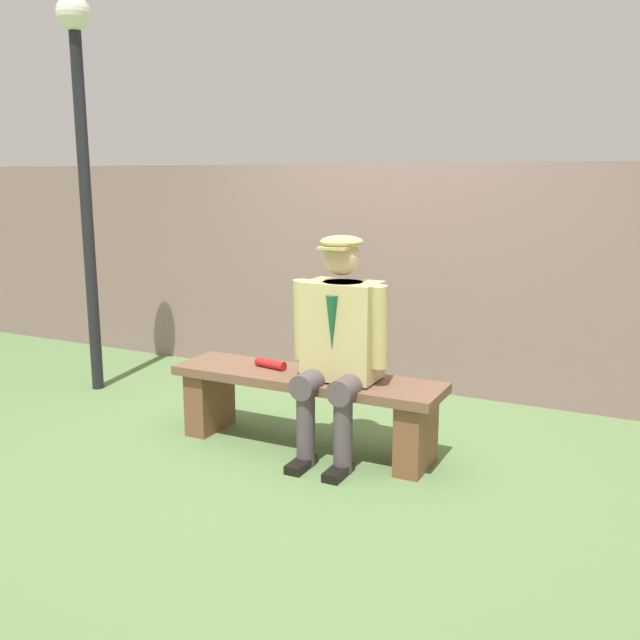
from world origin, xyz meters
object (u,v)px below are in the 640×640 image
(rolled_magazine, at_px, (271,364))
(lamp_post, at_px, (82,134))
(bench, at_px, (306,398))
(seated_man, at_px, (339,337))

(rolled_magazine, distance_m, lamp_post, 2.37)
(bench, xyz_separation_m, rolled_magazine, (0.26, -0.02, 0.18))
(bench, xyz_separation_m, seated_man, (-0.25, 0.05, 0.42))
(rolled_magazine, height_order, lamp_post, lamp_post)
(bench, distance_m, rolled_magazine, 0.32)
(rolled_magazine, bearing_deg, bench, 175.06)
(bench, relative_size, lamp_post, 0.58)
(seated_man, relative_size, lamp_post, 0.45)
(seated_man, xyz_separation_m, rolled_magazine, (0.51, -0.07, -0.24))
(rolled_magazine, bearing_deg, seated_man, 171.87)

